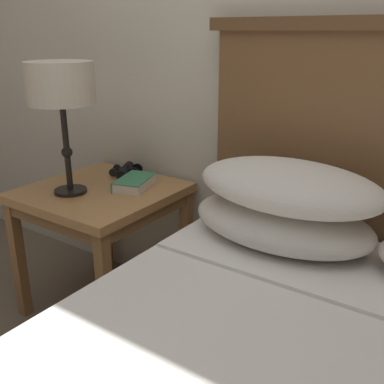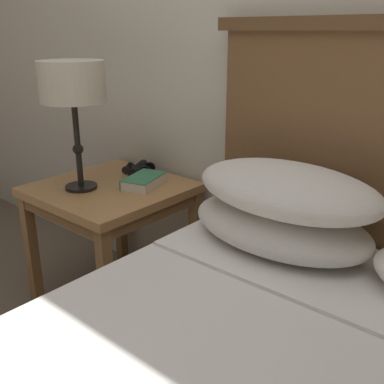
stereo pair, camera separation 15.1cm
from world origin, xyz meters
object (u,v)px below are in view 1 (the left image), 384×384
Objects in this scene: nightstand at (102,205)px; book_on_nightstand at (134,183)px; binoculars_pair at (126,171)px; table_lamp at (61,87)px.

book_on_nightstand is at bearing 39.68° from nightstand.
book_on_nightstand reaches higher than nightstand.
nightstand is 2.59× the size of book_on_nightstand.
nightstand is 0.22m from binoculars_pair.
binoculars_pair is (-0.03, 0.19, 0.10)m from nightstand.
table_lamp reaches higher than binoculars_pair.
binoculars_pair is (-0.14, 0.10, 0.00)m from book_on_nightstand.
nightstand is 0.17m from book_on_nightstand.
table_lamp is (-0.06, -0.10, 0.49)m from nightstand.
table_lamp is at bearing -95.49° from binoculars_pair.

